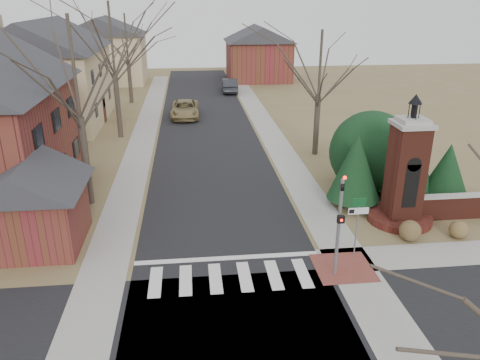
{
  "coord_description": "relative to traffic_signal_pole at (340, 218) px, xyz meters",
  "views": [
    {
      "loc": [
        -1.35,
        -15.34,
        10.7
      ],
      "look_at": [
        0.97,
        6.0,
        2.18
      ],
      "focal_mm": 35.0,
      "sensor_mm": 36.0,
      "label": 1
    }
  ],
  "objects": [
    {
      "name": "bare_tree_3",
      "position": [
        3.2,
        15.43,
        4.1
      ],
      "size": [
        7.0,
        7.0,
        9.7
      ],
      "color": "#473D33",
      "rests_on": "ground"
    },
    {
      "name": "crosswalk_zone",
      "position": [
        -4.3,
        0.23,
        -2.58
      ],
      "size": [
        8.0,
        2.2,
        0.02
      ],
      "primitive_type": "cube",
      "color": "silver",
      "rests_on": "ground"
    },
    {
      "name": "house_stucco_left",
      "position": [
        -17.8,
        26.42,
        2.01
      ],
      "size": [
        9.8,
        12.8,
        9.28
      ],
      "color": "tan",
      "rests_on": "ground"
    },
    {
      "name": "main_street",
      "position": [
        -4.3,
        21.43,
        -2.58
      ],
      "size": [
        8.0,
        70.0,
        0.01
      ],
      "primitive_type": "cube",
      "color": "black",
      "rests_on": "ground"
    },
    {
      "name": "evergreen_near",
      "position": [
        2.9,
        6.43,
        -0.29
      ],
      "size": [
        2.8,
        2.8,
        4.1
      ],
      "color": "#473D33",
      "rests_on": "ground"
    },
    {
      "name": "curb_apron",
      "position": [
        0.5,
        0.43,
        -2.57
      ],
      "size": [
        2.4,
        2.4,
        0.02
      ],
      "primitive_type": "cube",
      "color": "brown",
      "rests_on": "ground"
    },
    {
      "name": "distant_car",
      "position": [
        -0.9,
        39.09,
        -1.78
      ],
      "size": [
        1.84,
        4.94,
        1.61
      ],
      "primitive_type": "imported",
      "rotation": [
        0.0,
        0.0,
        3.11
      ],
      "color": "#2D3034",
      "rests_on": "ground"
    },
    {
      "name": "garage_left",
      "position": [
        -12.82,
        3.92,
        -0.35
      ],
      "size": [
        4.8,
        4.8,
        4.29
      ],
      "color": "maroon",
      "rests_on": "ground"
    },
    {
      "name": "dry_shrub_left",
      "position": [
        4.3,
        2.43,
        -2.09
      ],
      "size": [
        1.0,
        1.0,
        1.0
      ],
      "primitive_type": "sphere",
      "color": "brown",
      "rests_on": "ground"
    },
    {
      "name": "sign_post",
      "position": [
        1.29,
        1.41,
        -0.64
      ],
      "size": [
        0.9,
        0.07,
        2.75
      ],
      "color": "slate",
      "rests_on": "ground"
    },
    {
      "name": "evergreen_mass",
      "position": [
        4.7,
        8.93,
        -0.19
      ],
      "size": [
        4.8,
        4.8,
        4.8
      ],
      "primitive_type": "sphere",
      "color": "black",
      "rests_on": "ground"
    },
    {
      "name": "sidewalk_right_main",
      "position": [
        0.9,
        21.43,
        -2.58
      ],
      "size": [
        2.0,
        60.0,
        0.02
      ],
      "primitive_type": "cube",
      "color": "gray",
      "rests_on": "ground"
    },
    {
      "name": "house_distant_right",
      "position": [
        3.69,
        47.42,
        1.06
      ],
      "size": [
        8.8,
        8.8,
        7.3
      ],
      "color": "maroon",
      "rests_on": "ground"
    },
    {
      "name": "bare_tree_2",
      "position": [
        -11.8,
        34.43,
        4.44
      ],
      "size": [
        7.35,
        7.35,
        10.19
      ],
      "color": "#473D33",
      "rests_on": "ground"
    },
    {
      "name": "bare_tree_1",
      "position": [
        -11.3,
        21.43,
        5.44
      ],
      "size": [
        8.4,
        8.4,
        11.64
      ],
      "color": "#473D33",
      "rests_on": "ground"
    },
    {
      "name": "dry_shrub_right",
      "position": [
        6.7,
        2.43,
        -2.15
      ],
      "size": [
        0.87,
        0.87,
        0.87
      ],
      "primitive_type": "sphere",
      "color": "brown",
      "rests_on": "ground"
    },
    {
      "name": "evergreen_mid",
      "position": [
        6.2,
        7.63,
        0.01
      ],
      "size": [
        3.4,
        3.4,
        4.7
      ],
      "color": "#473D33",
      "rests_on": "ground"
    },
    {
      "name": "cross_street",
      "position": [
        -4.3,
        -3.57,
        -2.58
      ],
      "size": [
        120.0,
        8.0,
        0.01
      ],
      "primitive_type": "cube",
      "color": "black",
      "rests_on": "ground"
    },
    {
      "name": "ground",
      "position": [
        -4.3,
        -0.57,
        -2.59
      ],
      "size": [
        120.0,
        120.0,
        0.0
      ],
      "primitive_type": "plane",
      "color": "brown",
      "rests_on": "ground"
    },
    {
      "name": "pickup_truck",
      "position": [
        -6.11,
        27.4,
        -1.82
      ],
      "size": [
        2.67,
        5.58,
        1.53
      ],
      "primitive_type": "imported",
      "rotation": [
        0.0,
        0.0,
        -0.02
      ],
      "color": "#938050",
      "rests_on": "ground"
    },
    {
      "name": "house_distant_left",
      "position": [
        -16.31,
        47.42,
        1.66
      ],
      "size": [
        10.8,
        8.8,
        8.53
      ],
      "color": "tan",
      "rests_on": "ground"
    },
    {
      "name": "traffic_signal_pole",
      "position": [
        0.0,
        0.0,
        0.0
      ],
      "size": [
        0.28,
        0.41,
        4.5
      ],
      "color": "slate",
      "rests_on": "ground"
    },
    {
      "name": "evergreen_far",
      "position": [
        8.2,
        6.63,
        -0.69
      ],
      "size": [
        2.4,
        2.4,
        3.3
      ],
      "color": "#473D33",
      "rests_on": "ground"
    },
    {
      "name": "stop_bar",
      "position": [
        -4.3,
        1.73,
        -2.58
      ],
      "size": [
        8.0,
        0.35,
        0.02
      ],
      "primitive_type": "cube",
      "color": "silver",
      "rests_on": "ground"
    },
    {
      "name": "bare_tree_0",
      "position": [
        -11.3,
        8.43,
        5.11
      ],
      "size": [
        8.05,
        8.05,
        11.15
      ],
      "color": "#473D33",
      "rests_on": "ground"
    },
    {
      "name": "sidewalk_left",
      "position": [
        -9.5,
        21.43,
        -2.58
      ],
      "size": [
        2.0,
        60.0,
        0.02
      ],
      "primitive_type": "cube",
      "color": "gray",
      "rests_on": "ground"
    },
    {
      "name": "brick_gate_monument",
      "position": [
        4.7,
        4.42,
        -0.42
      ],
      "size": [
        3.2,
        3.2,
        6.47
      ],
      "color": "#5D261B",
      "rests_on": "ground"
    }
  ]
}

